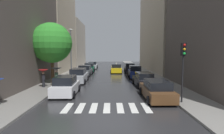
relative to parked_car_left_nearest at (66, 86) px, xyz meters
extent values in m
cube|color=#29292C|center=(3.72, 17.93, -0.81)|extent=(28.00, 72.00, 0.04)
cube|color=gray|center=(-2.78, 17.93, -0.72)|extent=(3.00, 72.00, 0.15)
cube|color=gray|center=(10.22, 17.93, -0.72)|extent=(3.00, 72.00, 0.15)
cube|color=silver|center=(1.02, -3.64, -0.78)|extent=(0.45, 2.20, 0.01)
cube|color=silver|center=(1.92, -3.64, -0.78)|extent=(0.45, 2.20, 0.01)
cube|color=silver|center=(2.82, -3.64, -0.78)|extent=(0.45, 2.20, 0.01)
cube|color=silver|center=(3.72, -3.64, -0.78)|extent=(0.45, 2.20, 0.01)
cube|color=silver|center=(4.62, -3.64, -0.78)|extent=(0.45, 2.20, 0.01)
cube|color=silver|center=(5.52, -3.64, -0.78)|extent=(0.45, 2.20, 0.01)
cube|color=silver|center=(6.42, -3.64, -0.78)|extent=(0.45, 2.20, 0.01)
cube|color=#564C47|center=(-7.28, 2.97, 5.88)|extent=(6.00, 17.98, 13.34)
cube|color=#B2A38C|center=(-7.28, 19.64, 7.14)|extent=(6.00, 14.09, 15.86)
cube|color=#9E9384|center=(-7.28, 34.98, 5.35)|extent=(6.00, 15.13, 12.28)
cube|color=#B2A38C|center=(14.72, 20.66, 9.96)|extent=(6.00, 20.60, 21.49)
cube|color=silver|center=(0.00, 0.06, -0.20)|extent=(1.90, 4.06, 0.84)
cube|color=black|center=(0.00, -0.15, 0.56)|extent=(1.65, 2.24, 0.68)
cylinder|color=black|center=(-0.94, 1.38, -0.47)|extent=(0.23, 0.64, 0.64)
cylinder|color=black|center=(0.90, 1.40, -0.47)|extent=(0.23, 0.64, 0.64)
cylinder|color=black|center=(-0.91, -1.29, -0.47)|extent=(0.23, 0.64, 0.64)
cylinder|color=black|center=(0.94, -1.27, -0.47)|extent=(0.23, 0.64, 0.64)
cube|color=#B2B7BF|center=(-0.06, 6.63, -0.18)|extent=(1.94, 4.71, 0.87)
cube|color=black|center=(-0.06, 6.40, 0.61)|extent=(1.69, 2.60, 0.71)
cylinder|color=black|center=(-1.02, 8.17, -0.47)|extent=(0.23, 0.64, 0.64)
cylinder|color=black|center=(0.88, 8.19, -0.47)|extent=(0.23, 0.64, 0.64)
cylinder|color=black|center=(-0.99, 5.07, -0.47)|extent=(0.23, 0.64, 0.64)
cylinder|color=black|center=(0.90, 5.09, -0.47)|extent=(0.23, 0.64, 0.64)
cube|color=#474C51|center=(-0.17, 13.12, -0.21)|extent=(2.08, 4.21, 0.82)
cube|color=black|center=(-0.18, 12.92, 0.54)|extent=(1.78, 2.34, 0.67)
cylinder|color=black|center=(-1.09, 14.53, -0.47)|extent=(0.24, 0.65, 0.64)
cylinder|color=black|center=(0.84, 14.45, -0.47)|extent=(0.24, 0.65, 0.64)
cylinder|color=black|center=(-1.19, 11.79, -0.47)|extent=(0.24, 0.65, 0.64)
cylinder|color=black|center=(0.74, 11.72, -0.47)|extent=(0.24, 0.65, 0.64)
cube|color=#0C4C2D|center=(-0.14, 18.63, -0.20)|extent=(2.05, 4.62, 0.83)
cube|color=black|center=(-0.13, 18.40, 0.56)|extent=(1.73, 2.57, 0.68)
cylinder|color=black|center=(-1.13, 20.08, -0.47)|extent=(0.25, 0.65, 0.64)
cylinder|color=black|center=(0.70, 20.17, -0.47)|extent=(0.25, 0.65, 0.64)
cylinder|color=black|center=(-0.99, 17.09, -0.47)|extent=(0.25, 0.65, 0.64)
cylinder|color=black|center=(0.85, 17.18, -0.47)|extent=(0.25, 0.65, 0.64)
cube|color=#B2B7BF|center=(-0.12, 24.84, -0.23)|extent=(2.05, 4.31, 0.78)
cube|color=black|center=(-0.12, 24.62, 0.48)|extent=(1.77, 2.38, 0.64)
cylinder|color=black|center=(-1.13, 26.22, -0.47)|extent=(0.24, 0.65, 0.64)
cylinder|color=black|center=(0.82, 26.27, -0.47)|extent=(0.24, 0.65, 0.64)
cylinder|color=black|center=(-1.06, 23.41, -0.47)|extent=(0.24, 0.65, 0.64)
cylinder|color=black|center=(0.88, 23.46, -0.47)|extent=(0.24, 0.65, 0.64)
cube|color=brown|center=(7.69, -1.39, -0.23)|extent=(1.96, 4.73, 0.76)
cube|color=black|center=(7.69, -1.62, 0.46)|extent=(1.71, 2.61, 0.62)
cylinder|color=black|center=(6.71, 0.16, -0.47)|extent=(0.23, 0.64, 0.64)
cylinder|color=black|center=(8.63, 0.18, -0.47)|extent=(0.23, 0.64, 0.64)
cylinder|color=black|center=(6.74, -2.95, -0.47)|extent=(0.23, 0.64, 0.64)
cylinder|color=black|center=(8.66, -2.94, -0.47)|extent=(0.23, 0.64, 0.64)
cube|color=black|center=(7.68, 4.06, -0.24)|extent=(1.99, 4.64, 0.75)
cube|color=black|center=(7.69, 3.83, 0.44)|extent=(1.69, 2.58, 0.61)
cylinder|color=black|center=(6.71, 5.53, -0.47)|extent=(0.25, 0.65, 0.64)
cylinder|color=black|center=(8.51, 5.61, -0.47)|extent=(0.25, 0.65, 0.64)
cylinder|color=black|center=(6.84, 2.52, -0.47)|extent=(0.25, 0.65, 0.64)
cylinder|color=black|center=(8.64, 2.59, -0.47)|extent=(0.25, 0.65, 0.64)
cube|color=navy|center=(7.59, 10.54, -0.16)|extent=(1.89, 4.33, 0.90)
cube|color=black|center=(7.58, 10.33, 0.65)|extent=(1.62, 2.40, 0.74)
cylinder|color=black|center=(6.76, 11.98, -0.47)|extent=(0.24, 0.65, 0.64)
cylinder|color=black|center=(8.51, 11.92, -0.47)|extent=(0.24, 0.65, 0.64)
cylinder|color=black|center=(6.67, 9.16, -0.47)|extent=(0.24, 0.65, 0.64)
cylinder|color=black|center=(8.42, 9.10, -0.47)|extent=(0.24, 0.65, 0.64)
cube|color=black|center=(7.56, 17.20, -0.19)|extent=(1.96, 4.68, 0.86)
cube|color=black|center=(7.55, 16.97, 0.59)|extent=(1.66, 2.60, 0.70)
cylinder|color=black|center=(6.75, 18.75, -0.47)|extent=(0.25, 0.65, 0.64)
cylinder|color=black|center=(8.50, 18.68, -0.47)|extent=(0.25, 0.65, 0.64)
cylinder|color=black|center=(6.61, 15.72, -0.47)|extent=(0.25, 0.65, 0.64)
cylinder|color=black|center=(8.37, 15.64, -0.47)|extent=(0.25, 0.65, 0.64)
cube|color=yellow|center=(5.04, 16.77, -0.22)|extent=(1.94, 4.69, 0.80)
cube|color=black|center=(5.03, 16.54, 0.51)|extent=(1.68, 2.59, 0.65)
cube|color=#F2EDCC|center=(5.03, 16.54, 0.93)|extent=(0.21, 0.36, 0.18)
cylinder|color=black|center=(4.14, 18.33, -0.47)|extent=(0.23, 0.64, 0.64)
cylinder|color=black|center=(5.99, 18.29, -0.47)|extent=(0.23, 0.64, 0.64)
cylinder|color=black|center=(4.08, 15.25, -0.47)|extent=(0.23, 0.64, 0.64)
cylinder|color=black|center=(5.93, 15.22, -0.47)|extent=(0.23, 0.64, 0.64)
cylinder|color=black|center=(-3.01, 2.76, -0.27)|extent=(0.28, 0.28, 0.75)
cylinder|color=black|center=(-3.01, 2.76, 0.40)|extent=(0.36, 0.36, 0.59)
sphere|color=tan|center=(-3.01, 2.76, 0.82)|extent=(0.23, 0.23, 0.23)
cone|color=red|center=(-3.01, 2.76, 1.10)|extent=(0.99, 0.99, 0.20)
cylinder|color=#333338|center=(-3.01, 2.76, 0.75)|extent=(0.02, 0.02, 0.69)
cylinder|color=#38513D|center=(-1.87, 3.44, -0.24)|extent=(0.28, 0.28, 0.81)
cylinder|color=#38513D|center=(-1.87, 3.44, 0.48)|extent=(0.36, 0.36, 0.64)
sphere|color=tan|center=(-1.87, 3.44, 0.93)|extent=(0.25, 0.25, 0.25)
cone|color=black|center=(-1.87, 3.44, 1.22)|extent=(1.19, 1.19, 0.20)
cylinder|color=#333338|center=(-1.87, 3.44, 0.85)|extent=(0.02, 0.02, 0.73)
cylinder|color=#513823|center=(-2.88, 5.29, 0.72)|extent=(0.36, 0.36, 2.73)
sphere|color=#2F892A|center=(-2.88, 5.29, 4.07)|extent=(4.68, 4.68, 4.68)
cylinder|color=black|center=(9.17, -2.85, 1.06)|extent=(0.12, 0.12, 3.40)
cube|color=black|center=(9.17, -2.85, 3.21)|extent=(0.30, 0.30, 0.90)
sphere|color=red|center=(9.17, -3.03, 3.51)|extent=(0.18, 0.18, 0.18)
sphere|color=#F2A519|center=(9.17, -3.03, 3.21)|extent=(0.18, 0.18, 0.18)
sphere|color=green|center=(9.17, -3.03, 2.91)|extent=(0.18, 0.18, 0.18)
cylinder|color=#595B60|center=(-1.83, 10.45, 2.73)|extent=(0.16, 0.16, 6.74)
ellipsoid|color=beige|center=(-1.83, 10.45, 6.25)|extent=(0.60, 0.28, 0.24)
camera|label=1|loc=(3.97, -15.34, 3.02)|focal=28.08mm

